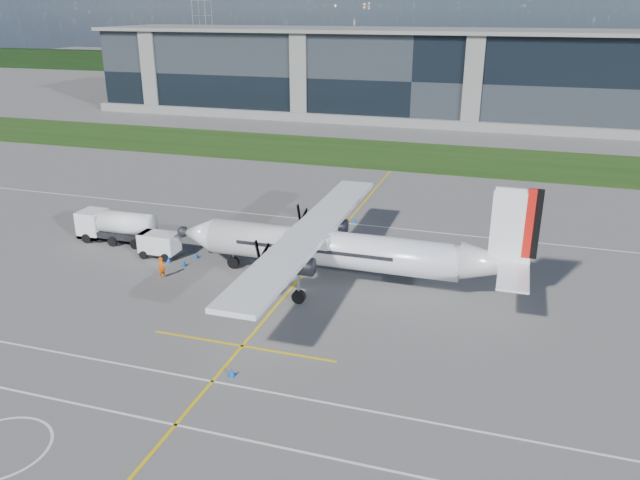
% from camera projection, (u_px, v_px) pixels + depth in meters
% --- Properties ---
extents(ground, '(400.00, 400.00, 0.00)m').
position_uv_depth(ground, '(369.00, 167.00, 79.84)').
color(ground, slate).
rests_on(ground, ground).
extents(grass_strip, '(400.00, 18.00, 0.04)m').
position_uv_depth(grass_strip, '(382.00, 154.00, 86.97)').
color(grass_strip, '#1D3F11').
rests_on(grass_strip, ground).
extents(terminal_building, '(120.00, 20.00, 15.00)m').
position_uv_depth(terminal_building, '(421.00, 76.00, 112.89)').
color(terminal_building, black).
rests_on(terminal_building, ground).
extents(tree_line, '(400.00, 6.00, 6.00)m').
position_uv_depth(tree_line, '(455.00, 71.00, 168.02)').
color(tree_line, black).
rests_on(tree_line, ground).
extents(pylon_west, '(9.00, 4.60, 30.00)m').
position_uv_depth(pylon_west, '(202.00, 21.00, 195.26)').
color(pylon_west, gray).
rests_on(pylon_west, ground).
extents(yellow_taxiway_centerline, '(0.20, 70.00, 0.01)m').
position_uv_depth(yellow_taxiway_centerline, '(321.00, 253.00, 52.22)').
color(yellow_taxiway_centerline, yellow).
rests_on(yellow_taxiway_centerline, ground).
extents(white_lane_line, '(90.00, 0.15, 0.01)m').
position_uv_depth(white_lane_line, '(123.00, 414.00, 31.65)').
color(white_lane_line, white).
rests_on(white_lane_line, ground).
extents(turboprop_aircraft, '(26.84, 27.84, 8.35)m').
position_uv_depth(turboprop_aircraft, '(343.00, 230.00, 45.24)').
color(turboprop_aircraft, white).
rests_on(turboprop_aircraft, ground).
extents(fuel_tanker_truck, '(7.46, 2.42, 2.80)m').
position_uv_depth(fuel_tanker_truck, '(112.00, 226.00, 54.38)').
color(fuel_tanker_truck, white).
rests_on(fuel_tanker_truck, ground).
extents(baggage_tug, '(3.33, 2.00, 2.00)m').
position_uv_depth(baggage_tug, '(159.00, 245.00, 51.24)').
color(baggage_tug, silver).
rests_on(baggage_tug, ground).
extents(ground_crew_person, '(0.86, 0.93, 1.87)m').
position_uv_depth(ground_crew_person, '(162.00, 266.00, 47.20)').
color(ground_crew_person, '#F25907').
rests_on(ground_crew_person, ground).
extents(safety_cone_nose_stbd, '(0.36, 0.36, 0.50)m').
position_uv_depth(safety_cone_nose_stbd, '(196.00, 255.00, 51.15)').
color(safety_cone_nose_stbd, '#0A49BA').
rests_on(safety_cone_nose_stbd, ground).
extents(safety_cone_portwing, '(0.36, 0.36, 0.50)m').
position_uv_depth(safety_cone_portwing, '(232.00, 372.00, 34.80)').
color(safety_cone_portwing, '#0A49BA').
rests_on(safety_cone_portwing, ground).
extents(safety_cone_nose_port, '(0.36, 0.36, 0.50)m').
position_uv_depth(safety_cone_nose_port, '(184.00, 263.00, 49.56)').
color(safety_cone_nose_port, '#0A49BA').
rests_on(safety_cone_nose_port, ground).
extents(safety_cone_fwd, '(0.36, 0.36, 0.50)m').
position_uv_depth(safety_cone_fwd, '(168.00, 259.00, 50.28)').
color(safety_cone_fwd, '#0A49BA').
rests_on(safety_cone_fwd, ground).
extents(safety_cone_stbdwing, '(0.36, 0.36, 0.50)m').
position_uv_depth(safety_cone_stbdwing, '(354.00, 220.00, 59.58)').
color(safety_cone_stbdwing, '#0A49BA').
rests_on(safety_cone_stbdwing, ground).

